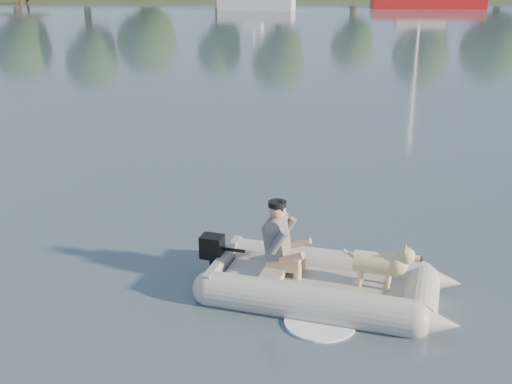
{
  "coord_description": "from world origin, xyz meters",
  "views": [
    {
      "loc": [
        0.0,
        -6.65,
        3.82
      ],
      "look_at": [
        0.18,
        1.73,
        0.75
      ],
      "focal_mm": 45.0,
      "sensor_mm": 36.0,
      "label": 1
    }
  ],
  "objects_px": {
    "sailboat": "(426,1)",
    "dinghy": "(327,257)",
    "dog": "(375,266)",
    "man": "(278,237)"
  },
  "relations": [
    {
      "from": "dog",
      "to": "sailboat",
      "type": "relative_size",
      "value": 0.07
    },
    {
      "from": "man",
      "to": "dinghy",
      "type": "bearing_deg",
      "value": -4.24
    },
    {
      "from": "man",
      "to": "dog",
      "type": "xyz_separation_m",
      "value": [
        1.11,
        -0.37,
        -0.22
      ]
    },
    {
      "from": "man",
      "to": "sailboat",
      "type": "relative_size",
      "value": 0.08
    },
    {
      "from": "dinghy",
      "to": "sailboat",
      "type": "height_order",
      "value": "sailboat"
    },
    {
      "from": "man",
      "to": "sailboat",
      "type": "height_order",
      "value": "sailboat"
    },
    {
      "from": "man",
      "to": "sailboat",
      "type": "distance_m",
      "value": 48.27
    },
    {
      "from": "dog",
      "to": "sailboat",
      "type": "xyz_separation_m",
      "value": [
        13.26,
        46.44,
        0.08
      ]
    },
    {
      "from": "sailboat",
      "to": "dinghy",
      "type": "bearing_deg",
      "value": -102.49
    },
    {
      "from": "dinghy",
      "to": "sailboat",
      "type": "bearing_deg",
      "value": 91.62
    }
  ]
}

